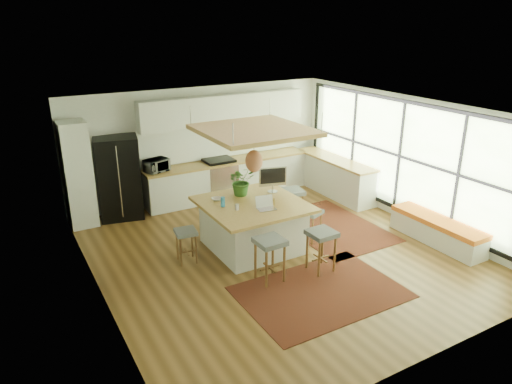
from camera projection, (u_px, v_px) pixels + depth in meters
floor at (278, 252)px, 9.00m from camera, size 7.00×7.00×0.00m
ceiling at (281, 111)px, 8.06m from camera, size 7.00×7.00×0.00m
wall_back at (202, 143)px, 11.38m from camera, size 6.50×0.00×6.50m
wall_front at (435, 270)px, 5.68m from camera, size 6.50×0.00×6.50m
wall_left at (95, 222)px, 7.01m from camera, size 0.00×7.00×7.00m
wall_right at (408, 160)px, 10.04m from camera, size 0.00×7.00×7.00m
window_wall at (407, 158)px, 10.01m from camera, size 0.10×6.20×2.60m
pantry at (78, 175)px, 9.82m from camera, size 0.55×0.60×2.25m
back_counter_base at (229, 179)px, 11.69m from camera, size 4.20×0.60×0.88m
back_counter_top at (228, 161)px, 11.53m from camera, size 4.24×0.64×0.05m
backsplash at (222, 141)px, 11.62m from camera, size 4.20×0.02×0.80m
upper_cabinets at (225, 109)px, 11.21m from camera, size 4.20×0.34×0.70m
range at (219, 178)px, 11.55m from camera, size 0.76×0.62×1.00m
right_counter_base at (334, 177)px, 11.84m from camera, size 0.60×2.50×0.88m
right_counter_top at (335, 159)px, 11.68m from camera, size 0.64×2.54×0.05m
window_bench at (437, 231)px, 9.31m from camera, size 0.52×2.00×0.50m
ceiling_panel at (254, 145)px, 8.47m from camera, size 1.86×1.86×0.80m
rug_near at (321, 292)px, 7.68m from camera, size 2.60×1.80×0.01m
rug_right at (330, 227)px, 10.06m from camera, size 1.80×2.60×0.01m
fridge at (119, 177)px, 10.29m from camera, size 1.04×0.89×1.83m
island at (253, 225)px, 9.04m from camera, size 1.85×1.85×0.93m
stool_near_left at (270, 262)px, 7.92m from camera, size 0.47×0.47×0.78m
stool_near_right at (321, 252)px, 8.24m from camera, size 0.46×0.46×0.76m
stool_right_front at (310, 224)px, 9.35m from camera, size 0.50×0.50×0.65m
stool_right_back at (292, 208)px, 10.16m from camera, size 0.52×0.52×0.77m
stool_left_side at (186, 244)px, 8.54m from camera, size 0.42×0.42×0.63m
laptop at (267, 203)px, 8.52m from camera, size 0.38×0.40×0.25m
monitor at (273, 180)px, 9.33m from camera, size 0.60×0.35×0.53m
microwave at (156, 164)px, 10.63m from camera, size 0.58×0.43×0.35m
island_plant at (241, 184)px, 9.19m from camera, size 0.53×0.59×0.46m
island_bowl at (217, 199)px, 8.98m from camera, size 0.22×0.22×0.05m
island_bottle_0 at (224, 202)px, 8.67m from camera, size 0.07×0.07×0.19m
island_bottle_1 at (237, 205)px, 8.53m from camera, size 0.07×0.07×0.19m
island_bottle_2 at (272, 201)px, 8.71m from camera, size 0.07×0.07×0.19m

